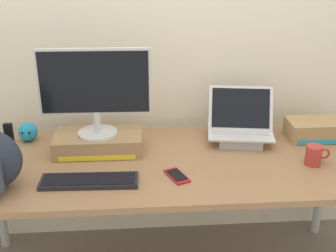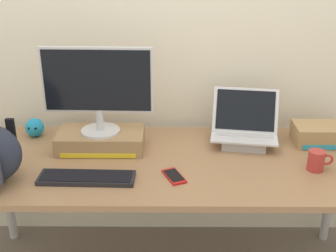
% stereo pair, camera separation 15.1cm
% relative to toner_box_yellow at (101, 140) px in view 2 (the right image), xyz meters
% --- Properties ---
extents(back_wall, '(7.00, 0.10, 2.60)m').
position_rel_toner_box_yellow_xyz_m(back_wall, '(0.34, 0.37, 0.53)').
color(back_wall, silver).
rests_on(back_wall, ground).
extents(desk, '(2.04, 0.81, 0.72)m').
position_rel_toner_box_yellow_xyz_m(desk, '(0.34, -0.13, -0.11)').
color(desk, '#99704C').
rests_on(desk, ground).
extents(toner_box_yellow, '(0.43, 0.24, 0.09)m').
position_rel_toner_box_yellow_xyz_m(toner_box_yellow, '(0.00, 0.00, 0.00)').
color(toner_box_yellow, '#9E7A51').
rests_on(toner_box_yellow, desk).
extents(desktop_monitor, '(0.54, 0.20, 0.43)m').
position_rel_toner_box_yellow_xyz_m(desktop_monitor, '(-0.00, -0.00, 0.28)').
color(desktop_monitor, silver).
rests_on(desktop_monitor, toner_box_yellow).
extents(open_laptop, '(0.37, 0.29, 0.27)m').
position_rel_toner_box_yellow_xyz_m(open_laptop, '(0.74, 0.06, 0.01)').
color(open_laptop, '#ADADB2').
rests_on(open_laptop, desk).
extents(external_keyboard, '(0.43, 0.14, 0.02)m').
position_rel_toner_box_yellow_xyz_m(external_keyboard, '(-0.02, -0.32, -0.03)').
color(external_keyboard, black).
rests_on(external_keyboard, desk).
extents(coffee_mug, '(0.12, 0.08, 0.10)m').
position_rel_toner_box_yellow_xyz_m(coffee_mug, '(1.03, -0.22, 0.00)').
color(coffee_mug, '#B2332D').
rests_on(coffee_mug, desk).
extents(cell_phone, '(0.12, 0.16, 0.01)m').
position_rel_toner_box_yellow_xyz_m(cell_phone, '(0.37, -0.30, -0.04)').
color(cell_phone, red).
rests_on(cell_phone, desk).
extents(plush_toy, '(0.10, 0.10, 0.10)m').
position_rel_toner_box_yellow_xyz_m(plush_toy, '(-0.38, 0.15, 0.00)').
color(plush_toy, '#2393CC').
rests_on(plush_toy, desk).
extents(toner_box_cyan, '(0.32, 0.18, 0.10)m').
position_rel_toner_box_yellow_xyz_m(toner_box_cyan, '(1.16, 0.07, 0.00)').
color(toner_box_cyan, '#A88456').
rests_on(toner_box_cyan, desk).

